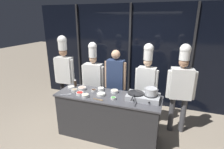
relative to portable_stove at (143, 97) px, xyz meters
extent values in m
plane|color=gray|center=(-0.67, -0.06, -0.96)|extent=(24.00, 24.00, 0.00)
cube|color=black|center=(-0.67, 1.67, 0.39)|extent=(5.49, 0.04, 2.70)
cube|color=#232326|center=(-2.23, 1.62, 0.39)|extent=(0.05, 0.05, 2.70)
cube|color=#232326|center=(-0.67, 1.62, 0.39)|extent=(0.05, 0.05, 2.70)
cube|color=#232326|center=(0.88, 1.62, 0.39)|extent=(0.05, 0.05, 2.70)
cube|color=#2D2D30|center=(-0.67, -0.06, -0.52)|extent=(1.99, 0.63, 0.88)
cube|color=#47474C|center=(-0.67, -0.06, -0.07)|extent=(2.05, 0.67, 0.03)
cube|color=#B2B5BA|center=(0.00, 0.00, 0.00)|extent=(0.59, 0.36, 0.09)
cylinder|color=black|center=(-0.14, 0.00, 0.05)|extent=(0.24, 0.24, 0.01)
cylinder|color=black|center=(-0.14, -0.19, 0.00)|extent=(0.03, 0.01, 0.03)
cylinder|color=black|center=(0.14, 0.00, 0.05)|extent=(0.24, 0.24, 0.01)
cylinder|color=black|center=(0.14, -0.19, 0.00)|extent=(0.03, 0.01, 0.03)
cylinder|color=#232326|center=(-0.14, 0.00, 0.06)|extent=(0.30, 0.30, 0.01)
cone|color=#232326|center=(-0.14, 0.00, 0.08)|extent=(0.32, 0.32, 0.04)
cylinder|color=black|center=(-0.14, -0.27, 0.09)|extent=(0.02, 0.24, 0.02)
cylinder|color=#B7BABF|center=(0.14, 0.00, 0.12)|extent=(0.21, 0.21, 0.13)
torus|color=#B7BABF|center=(0.14, 0.00, 0.18)|extent=(0.22, 0.22, 0.01)
torus|color=#B7BABF|center=(0.02, 0.00, 0.16)|extent=(0.01, 0.05, 0.05)
torus|color=#B7BABF|center=(0.25, 0.00, 0.16)|extent=(0.01, 0.05, 0.05)
cylinder|color=#332319|center=(-1.51, 0.15, 0.02)|extent=(0.06, 0.06, 0.14)
cone|color=white|center=(-1.51, 0.15, 0.10)|extent=(0.05, 0.05, 0.04)
cylinder|color=white|center=(-1.05, -0.27, -0.02)|extent=(0.14, 0.14, 0.05)
torus|color=white|center=(-1.05, -0.27, 0.00)|extent=(0.14, 0.14, 0.01)
cylinder|color=beige|center=(-1.05, -0.27, -0.01)|extent=(0.11, 0.11, 0.03)
cylinder|color=white|center=(-1.02, 0.04, -0.03)|extent=(0.11, 0.11, 0.04)
torus|color=white|center=(-1.02, 0.04, -0.01)|extent=(0.11, 0.11, 0.01)
cylinder|color=#382319|center=(-1.02, 0.04, -0.02)|extent=(0.09, 0.09, 0.02)
cylinder|color=white|center=(-0.80, -0.10, -0.03)|extent=(0.16, 0.16, 0.04)
torus|color=white|center=(-0.80, -0.10, -0.01)|extent=(0.17, 0.17, 0.01)
cylinder|color=silver|center=(-0.80, -0.10, -0.02)|extent=(0.13, 0.13, 0.02)
cylinder|color=white|center=(-0.89, 0.13, -0.02)|extent=(0.13, 0.13, 0.05)
torus|color=white|center=(-0.89, 0.13, 0.00)|extent=(0.13, 0.13, 0.01)
cylinder|color=white|center=(-0.89, 0.13, -0.01)|extent=(0.11, 0.11, 0.03)
cylinder|color=white|center=(-1.37, -0.12, -0.02)|extent=(0.12, 0.12, 0.05)
torus|color=white|center=(-1.37, -0.12, 0.00)|extent=(0.13, 0.13, 0.01)
cylinder|color=#9E896B|center=(-1.37, -0.12, -0.01)|extent=(0.10, 0.10, 0.03)
cylinder|color=white|center=(-1.29, 0.04, -0.03)|extent=(0.17, 0.17, 0.05)
torus|color=white|center=(-1.29, 0.04, 0.00)|extent=(0.17, 0.17, 0.01)
cylinder|color=#EAA893|center=(-1.29, 0.04, -0.01)|extent=(0.14, 0.14, 0.03)
cylinder|color=white|center=(-0.52, -0.18, -0.03)|extent=(0.10, 0.10, 0.04)
torus|color=white|center=(-0.52, -0.18, -0.01)|extent=(0.10, 0.10, 0.01)
cylinder|color=#4C9E47|center=(-0.52, -0.18, -0.02)|extent=(0.08, 0.08, 0.02)
cylinder|color=white|center=(-0.59, 0.12, -0.03)|extent=(0.15, 0.15, 0.05)
torus|color=white|center=(-0.59, 0.12, 0.00)|extent=(0.15, 0.15, 0.01)
cylinder|color=beige|center=(-0.59, 0.12, -0.01)|extent=(0.12, 0.12, 0.03)
cylinder|color=white|center=(-1.20, -0.20, -0.03)|extent=(0.15, 0.15, 0.05)
torus|color=white|center=(-1.20, -0.20, 0.00)|extent=(0.15, 0.15, 0.01)
cylinder|color=red|center=(-1.20, -0.20, -0.02)|extent=(0.12, 0.12, 0.03)
cylinder|color=white|center=(-1.54, 0.03, -0.03)|extent=(0.14, 0.14, 0.04)
torus|color=white|center=(-1.54, 0.03, -0.01)|extent=(0.15, 0.15, 0.01)
cylinder|color=silver|center=(-1.54, 0.03, -0.02)|extent=(0.12, 0.12, 0.02)
cube|color=#B2B5BA|center=(-1.48, -0.31, -0.05)|extent=(0.14, 0.08, 0.01)
ellipsoid|color=#B2B5BA|center=(-1.39, -0.26, -0.04)|extent=(0.08, 0.07, 0.02)
cube|color=olive|center=(-0.80, -0.29, -0.05)|extent=(0.14, 0.03, 0.01)
ellipsoid|color=olive|center=(-0.70, -0.30, -0.04)|extent=(0.07, 0.05, 0.02)
cylinder|color=#232326|center=(-1.93, 0.56, -0.56)|extent=(0.10, 0.10, 0.80)
cylinder|color=#232326|center=(-2.15, 0.55, -0.56)|extent=(0.10, 0.10, 0.80)
cube|color=white|center=(-2.04, 0.55, 0.16)|extent=(0.41, 0.23, 0.64)
cylinder|color=white|center=(-1.81, 0.53, 0.15)|extent=(0.08, 0.08, 0.59)
cylinder|color=white|center=(-2.26, 0.51, 0.15)|extent=(0.08, 0.08, 0.59)
sphere|color=#A87A5B|center=(-2.04, 0.55, 0.60)|extent=(0.19, 0.19, 0.19)
cylinder|color=white|center=(-2.04, 0.55, 0.77)|extent=(0.20, 0.20, 0.24)
sphere|color=white|center=(-2.04, 0.55, 0.89)|extent=(0.22, 0.22, 0.22)
cylinder|color=#232326|center=(-1.18, 0.64, -0.59)|extent=(0.11, 0.11, 0.73)
cylinder|color=#232326|center=(-1.41, 0.63, -0.59)|extent=(0.11, 0.11, 0.73)
cube|color=white|center=(-1.30, 0.64, 0.07)|extent=(0.44, 0.24, 0.59)
cylinder|color=white|center=(-1.06, 0.61, 0.05)|extent=(0.08, 0.08, 0.54)
cylinder|color=white|center=(-1.53, 0.59, 0.05)|extent=(0.08, 0.08, 0.54)
sphere|color=tan|center=(-1.30, 0.64, 0.47)|extent=(0.17, 0.17, 0.17)
cylinder|color=white|center=(-1.30, 0.64, 0.64)|extent=(0.18, 0.18, 0.25)
sphere|color=white|center=(-1.30, 0.64, 0.77)|extent=(0.20, 0.20, 0.20)
cylinder|color=#2D3856|center=(-0.61, 0.55, -0.55)|extent=(0.10, 0.10, 0.81)
cylinder|color=#2D3856|center=(-0.81, 0.55, -0.55)|extent=(0.10, 0.10, 0.81)
cube|color=navy|center=(-0.71, 0.55, 0.19)|extent=(0.37, 0.20, 0.66)
cylinder|color=tan|center=(-0.50, 0.52, 0.17)|extent=(0.07, 0.07, 0.61)
cylinder|color=tan|center=(-0.92, 0.52, 0.17)|extent=(0.07, 0.07, 0.61)
sphere|color=tan|center=(-0.71, 0.55, 0.64)|extent=(0.19, 0.19, 0.19)
cylinder|color=#232326|center=(0.07, 0.63, -0.59)|extent=(0.10, 0.10, 0.75)
cylinder|color=#232326|center=(-0.14, 0.65, -0.59)|extent=(0.10, 0.10, 0.75)
cube|color=white|center=(-0.04, 0.64, 0.09)|extent=(0.39, 0.23, 0.60)
cylinder|color=white|center=(0.17, 0.59, 0.07)|extent=(0.08, 0.08, 0.55)
cylinder|color=white|center=(-0.25, 0.63, 0.07)|extent=(0.08, 0.08, 0.55)
sphere|color=beige|center=(-0.04, 0.64, 0.50)|extent=(0.18, 0.18, 0.18)
cylinder|color=white|center=(-0.04, 0.64, 0.67)|extent=(0.19, 0.19, 0.24)
sphere|color=white|center=(-0.04, 0.64, 0.79)|extent=(0.20, 0.20, 0.20)
cylinder|color=#4C4C51|center=(0.77, 0.60, -0.57)|extent=(0.11, 0.11, 0.78)
cylinder|color=#4C4C51|center=(0.54, 0.57, -0.57)|extent=(0.11, 0.11, 0.78)
cube|color=white|center=(0.65, 0.58, 0.13)|extent=(0.45, 0.28, 0.63)
cylinder|color=white|center=(0.89, 0.58, 0.12)|extent=(0.08, 0.08, 0.58)
cylinder|color=white|center=(0.42, 0.52, 0.12)|extent=(0.08, 0.08, 0.58)
sphere|color=#A87A5B|center=(0.65, 0.58, 0.56)|extent=(0.19, 0.19, 0.19)
cylinder|color=white|center=(0.65, 0.58, 0.72)|extent=(0.19, 0.19, 0.21)
sphere|color=white|center=(0.65, 0.58, 0.82)|extent=(0.21, 0.21, 0.21)
camera|label=1|loc=(0.43, -2.95, 1.38)|focal=28.00mm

